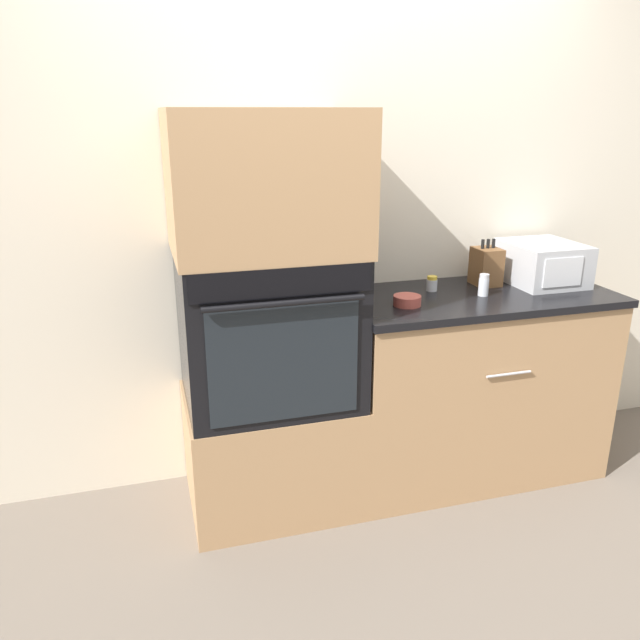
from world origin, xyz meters
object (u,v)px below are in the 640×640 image
at_px(wall_oven, 269,327).
at_px(bowl, 407,300).
at_px(knife_block, 486,266).
at_px(microwave, 542,263).
at_px(condiment_jar_mid, 432,284).
at_px(condiment_jar_near, 484,285).

distance_m(wall_oven, bowl, 0.62).
relative_size(wall_oven, knife_block, 3.24).
bearing_deg(bowl, microwave, 11.84).
xyz_separation_m(knife_block, bowl, (-0.51, -0.21, -0.07)).
distance_m(microwave, bowl, 0.82).
xyz_separation_m(bowl, condiment_jar_mid, (0.21, 0.19, 0.01)).
bearing_deg(bowl, condiment_jar_near, 6.16).
distance_m(knife_block, bowl, 0.56).
height_order(microwave, condiment_jar_near, microwave).
bearing_deg(condiment_jar_mid, microwave, -1.87).
height_order(wall_oven, microwave, wall_oven).
bearing_deg(knife_block, condiment_jar_mid, -174.63).
bearing_deg(condiment_jar_mid, condiment_jar_near, -36.39).
bearing_deg(wall_oven, condiment_jar_near, -2.31).
bearing_deg(knife_block, microwave, -9.52).
bearing_deg(knife_block, wall_oven, -173.38).
xyz_separation_m(knife_block, condiment_jar_mid, (-0.30, -0.03, -0.06)).
relative_size(condiment_jar_near, condiment_jar_mid, 1.44).
bearing_deg(knife_block, bowl, -157.30).
relative_size(microwave, knife_block, 1.69).
relative_size(wall_oven, bowl, 5.99).
bearing_deg(condiment_jar_near, wall_oven, 177.69).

